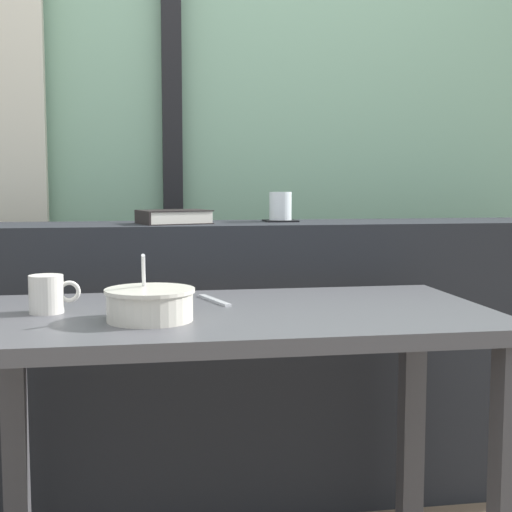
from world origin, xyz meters
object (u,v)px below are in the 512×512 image
at_px(closed_book, 174,217).
at_px(fork_utensil, 214,300).
at_px(juice_glass, 280,207).
at_px(soup_bowl, 150,304).
at_px(breakfast_table, 236,360).
at_px(coaster_square, 280,221).
at_px(ceramic_mug, 47,294).

xyz_separation_m(closed_book, fork_utensil, (0.07, -0.44, -0.18)).
relative_size(juice_glass, soup_bowl, 0.46).
xyz_separation_m(breakfast_table, fork_utensil, (-0.03, 0.13, 0.12)).
distance_m(coaster_square, closed_book, 0.34).
height_order(breakfast_table, juice_glass, juice_glass).
relative_size(breakfast_table, juice_glass, 13.27).
bearing_deg(closed_book, ceramic_mug, -120.44).
xyz_separation_m(closed_book, ceramic_mug, (-0.31, -0.53, -0.14)).
bearing_deg(coaster_square, closed_book, -170.05).
distance_m(breakfast_table, coaster_square, 0.73).
height_order(juice_glass, closed_book, juice_glass).
bearing_deg(soup_bowl, fork_utensil, 54.12).
distance_m(soup_bowl, ceramic_mug, 0.26).
xyz_separation_m(breakfast_table, ceramic_mug, (-0.42, 0.04, 0.16)).
bearing_deg(ceramic_mug, coaster_square, 42.27).
distance_m(breakfast_table, juice_glass, 0.75).
bearing_deg(coaster_square, soup_bowl, -120.62).
bearing_deg(coaster_square, ceramic_mug, -137.73).
distance_m(breakfast_table, closed_book, 0.65).
xyz_separation_m(coaster_square, juice_glass, (-0.00, 0.00, 0.04)).
relative_size(soup_bowl, ceramic_mug, 1.68).
height_order(juice_glass, ceramic_mug, juice_glass).
bearing_deg(soup_bowl, juice_glass, 59.38).
bearing_deg(fork_utensil, coaster_square, 45.70).
relative_size(juice_glass, fork_utensil, 0.52).
height_order(breakfast_table, fork_utensil, fork_utensil).
distance_m(juice_glass, fork_utensil, 0.60).
relative_size(closed_book, soup_bowl, 1.22).
distance_m(coaster_square, soup_bowl, 0.85).
height_order(coaster_square, closed_book, closed_book).
relative_size(breakfast_table, ceramic_mug, 10.33).
height_order(juice_glass, fork_utensil, juice_glass).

